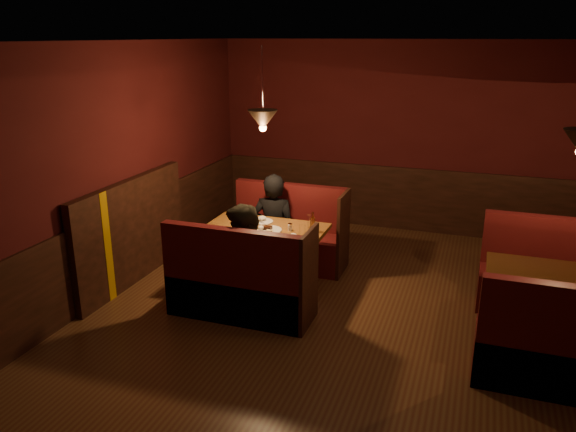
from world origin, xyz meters
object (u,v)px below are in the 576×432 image
(main_bench_far, at_px, (289,239))
(second_bench_near, at_px, (567,357))
(second_bench_far, at_px, (550,283))
(diner_a, at_px, (274,208))
(diner_b, at_px, (245,246))
(main_table, at_px, (266,242))
(main_bench_near, at_px, (240,289))
(second_table, at_px, (557,294))

(main_bench_far, xyz_separation_m, second_bench_near, (3.18, -1.94, -0.01))
(main_bench_far, height_order, second_bench_far, main_bench_far)
(diner_a, relative_size, diner_b, 1.02)
(second_bench_far, distance_m, second_bench_near, 1.60)
(second_bench_far, relative_size, diner_b, 0.93)
(second_bench_far, distance_m, diner_a, 3.38)
(main_table, distance_m, second_bench_near, 3.40)
(main_bench_far, bearing_deg, second_bench_far, -6.11)
(main_table, distance_m, main_bench_near, 0.85)
(main_bench_far, relative_size, second_bench_far, 1.06)
(main_bench_far, xyz_separation_m, diner_b, (0.03, -1.52, 0.45))
(second_bench_far, bearing_deg, main_bench_far, 173.89)
(main_table, relative_size, second_bench_far, 0.97)
(main_bench_near, bearing_deg, main_bench_far, 90.00)
(second_bench_far, bearing_deg, main_table, -171.61)
(main_bench_near, height_order, second_bench_far, main_bench_near)
(main_bench_far, bearing_deg, diner_a, -136.25)
(second_bench_far, height_order, diner_b, diner_b)
(main_bench_near, distance_m, second_bench_far, 3.43)
(main_table, xyz_separation_m, diner_a, (-0.14, 0.66, 0.22))
(diner_b, bearing_deg, diner_a, 117.38)
(second_table, xyz_separation_m, second_bench_far, (0.03, 0.80, -0.22))
(second_table, height_order, diner_b, diner_b)
(diner_a, xyz_separation_m, diner_b, (0.18, -1.36, -0.01))
(second_bench_near, bearing_deg, main_table, 160.55)
(main_bench_near, bearing_deg, second_bench_far, 22.01)
(main_bench_near, xyz_separation_m, diner_a, (-0.16, 1.47, 0.47))
(second_table, bearing_deg, second_bench_near, -87.80)
(main_bench_near, xyz_separation_m, second_bench_near, (3.18, -0.31, -0.01))
(main_table, distance_m, diner_a, 0.71)
(main_table, relative_size, second_table, 1.07)
(main_bench_near, xyz_separation_m, second_bench_far, (3.18, 1.29, -0.01))
(main_bench_near, relative_size, second_table, 1.18)
(main_table, xyz_separation_m, second_bench_near, (3.20, -1.13, -0.25))
(main_bench_near, relative_size, second_bench_far, 1.06)
(main_table, relative_size, main_bench_near, 0.91)
(main_table, bearing_deg, main_bench_near, -88.92)
(main_table, relative_size, second_bench_near, 0.97)
(second_table, xyz_separation_m, diner_b, (-3.13, -0.37, 0.24))
(diner_a, bearing_deg, main_bench_far, -141.64)
(diner_b, bearing_deg, main_table, 112.98)
(main_table, relative_size, diner_a, 0.89)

